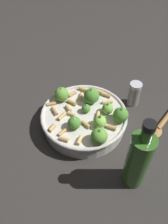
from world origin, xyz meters
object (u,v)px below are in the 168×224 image
olive_oil_bottle (138,160)px  pepper_shaker (134,94)px  wooden_spoon (165,120)px  cooking_pan (85,118)px

olive_oil_bottle → pepper_shaker: bearing=-69.2°
olive_oil_bottle → wooden_spoon: bearing=-94.8°
pepper_shaker → olive_oil_bottle: bearing=110.8°
cooking_pan → wooden_spoon: (-0.21, -0.14, -0.03)m
olive_oil_bottle → wooden_spoon: olive_oil_bottle is taller
cooking_pan → olive_oil_bottle: size_ratio=1.15×
olive_oil_bottle → wooden_spoon: 0.25m
cooking_pan → olive_oil_bottle: (-0.19, 0.10, 0.06)m
pepper_shaker → olive_oil_bottle: olive_oil_bottle is taller
cooking_pan → olive_oil_bottle: bearing=153.1°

